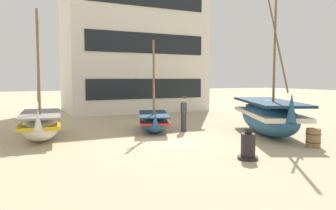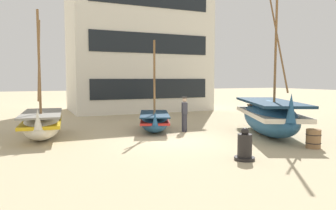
# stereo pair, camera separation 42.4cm
# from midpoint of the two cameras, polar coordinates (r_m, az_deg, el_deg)

# --- Properties ---
(ground_plane) EXTENTS (120.00, 120.00, 0.00)m
(ground_plane) POSITION_cam_midpoint_polar(r_m,az_deg,el_deg) (13.21, 2.69, -6.39)
(ground_plane) COLOR tan
(fishing_boat_near_left) EXTENTS (1.98, 4.28, 5.36)m
(fishing_boat_near_left) POSITION_cam_midpoint_polar(r_m,az_deg,el_deg) (14.56, -21.07, -3.17)
(fishing_boat_near_left) COLOR silver
(fishing_boat_near_left) RESTS_ON ground
(fishing_boat_centre_large) EXTENTS (4.24, 6.07, 7.15)m
(fishing_boat_centre_large) POSITION_cam_midpoint_polar(r_m,az_deg,el_deg) (15.16, 18.60, -1.90)
(fishing_boat_centre_large) COLOR #23517A
(fishing_boat_centre_large) RESTS_ON ground
(fishing_boat_far_right) EXTENTS (2.45, 3.70, 4.38)m
(fishing_boat_far_right) POSITION_cam_midpoint_polar(r_m,az_deg,el_deg) (15.44, -1.69, -2.89)
(fishing_boat_far_right) COLOR #23517A
(fishing_boat_far_right) RESTS_ON ground
(fisherman_by_hull) EXTENTS (0.30, 0.40, 1.68)m
(fisherman_by_hull) POSITION_cam_midpoint_polar(r_m,az_deg,el_deg) (15.25, 3.80, -1.73)
(fisherman_by_hull) COLOR #33333D
(fisherman_by_hull) RESTS_ON ground
(capstan_winch) EXTENTS (0.65, 0.65, 1.03)m
(capstan_winch) POSITION_cam_midpoint_polar(r_m,az_deg,el_deg) (10.32, 14.87, -7.37)
(capstan_winch) COLOR black
(capstan_winch) RESTS_ON ground
(wooden_barrel) EXTENTS (0.56, 0.56, 0.70)m
(wooden_barrel) POSITION_cam_midpoint_polar(r_m,az_deg,el_deg) (12.93, 25.68, -5.52)
(wooden_barrel) COLOR olive
(wooden_barrel) RESTS_ON ground
(harbor_building_main) EXTENTS (11.22, 6.53, 10.27)m
(harbor_building_main) POSITION_cam_midpoint_polar(r_m,az_deg,el_deg) (26.35, -4.99, 10.37)
(harbor_building_main) COLOR silver
(harbor_building_main) RESTS_ON ground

